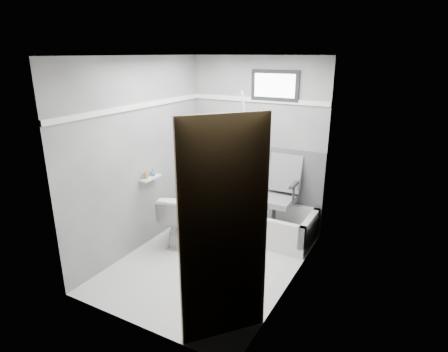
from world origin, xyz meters
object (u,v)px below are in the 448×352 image
Objects in this scene: door at (234,257)px; soap_bottle_a at (146,175)px; office_chair at (275,194)px; soap_bottle_b at (153,172)px; bathtub at (259,221)px; toilet at (180,218)px.

soap_bottle_a is at bearing 146.10° from door.
office_chair is 10.80× the size of soap_bottle_b.
bathtub is 1.09m from toilet.
door is 2.39m from soap_bottle_b.
bathtub is at bearing -155.51° from toilet.
office_chair reaches higher than toilet.
soap_bottle_b is (-1.17, -0.78, 0.75)m from bathtub.
soap_bottle_a reaches higher than toilet.
door reaches higher than toilet.
office_chair reaches higher than bathtub.
soap_bottle_b is at bearing 143.32° from door.
office_chair is at bearing 31.24° from soap_bottle_b.
office_chair is 1.71m from soap_bottle_a.
bathtub is 12.96× the size of soap_bottle_a.
soap_bottle_a is at bearing 24.48° from toilet.
bathtub is 0.75× the size of door.
bathtub is 16.01× the size of soap_bottle_b.
door is (0.75, -2.21, 0.79)m from bathtub.
office_chair is 1.63m from soap_bottle_b.
toilet is 0.35× the size of door.
soap_bottle_b is (-0.32, -0.11, 0.62)m from toilet.
bathtub is 1.59m from soap_bottle_b.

